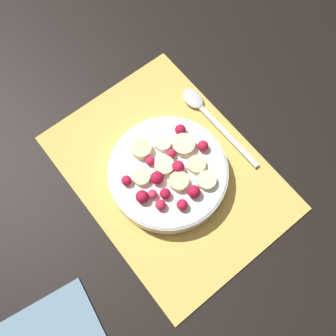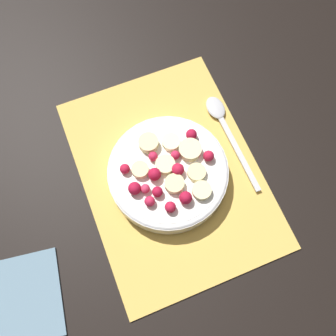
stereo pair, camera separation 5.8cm
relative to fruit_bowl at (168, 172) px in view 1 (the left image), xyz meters
The scene contains 4 objects.
ground_plane 0.03m from the fruit_bowl, 42.80° to the right, with size 3.00×3.00×0.00m, color black.
placemat 0.03m from the fruit_bowl, 42.80° to the right, with size 0.38×0.28×0.01m.
fruit_bowl is the anchor object (origin of this frame).
spoon 0.14m from the fruit_bowl, 65.70° to the right, with size 0.19×0.03×0.01m.
Camera 1 is at (-0.16, 0.13, 0.59)m, focal length 40.00 mm.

